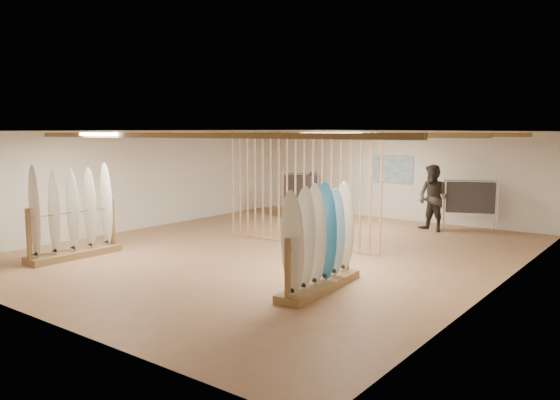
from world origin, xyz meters
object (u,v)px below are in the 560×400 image
Objects in this scene: rack_left at (73,227)px; shopper_a at (314,192)px; clothing_rack_b at (470,197)px; shopper_b at (433,194)px; clothing_rack_a at (304,189)px; rack_right at (320,255)px.

rack_left is 7.77m from shopper_a.
clothing_rack_b is 0.70× the size of shopper_b.
rack_left is 1.20× the size of shopper_a.
rack_left is 1.43× the size of clothing_rack_b.
clothing_rack_a is 4.17m from shopper_b.
shopper_b is at bearing -174.17° from shopper_a.
clothing_rack_b is 1.04m from shopper_b.
clothing_rack_a is at bearing -157.20° from shopper_b.
rack_left is 0.92× the size of rack_right.
rack_left is at bearing 81.57° from shopper_a.
rack_right is 1.09× the size of shopper_b.
shopper_b reaches higher than clothing_rack_a.
shopper_b is (-0.85, -0.58, 0.10)m from clothing_rack_b.
clothing_rack_b is 4.75m from shopper_a.
shopper_a is 0.84× the size of shopper_b.
clothing_rack_a is at bearing 122.04° from rack_right.
shopper_a is (-4.43, 6.45, 0.26)m from rack_right.
clothing_rack_b is at bearing 51.99° from shopper_b.
rack_left is 1.42× the size of clothing_rack_a.
clothing_rack_a reaches higher than clothing_rack_b.
rack_right is at bearing -51.73° from clothing_rack_a.
shopper_a reaches higher than clothing_rack_b.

